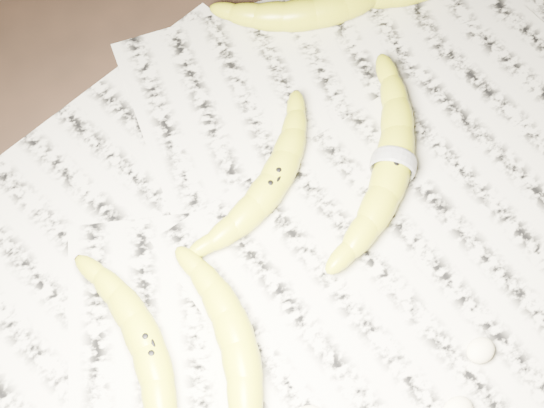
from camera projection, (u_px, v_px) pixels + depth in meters
ground at (305, 242)px, 0.80m from camera, size 3.00×3.00×0.00m
newspaper_patch at (336, 242)px, 0.80m from camera, size 0.90×0.70×0.01m
banana_left_a at (148, 349)px, 0.72m from camera, size 0.10×0.21×0.04m
banana_left_b at (238, 346)px, 0.72m from camera, size 0.13×0.20×0.04m
banana_center at (273, 181)px, 0.81m from camera, size 0.20×0.13×0.04m
banana_taped at (394, 163)px, 0.81m from camera, size 0.23×0.20×0.04m
banana_upper_a at (313, 11)px, 0.91m from camera, size 0.21×0.14×0.04m
measuring_tape at (394, 163)px, 0.81m from camera, size 0.04×0.04×0.05m
flesh_chunk_c at (482, 349)px, 0.73m from camera, size 0.03×0.02×0.02m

